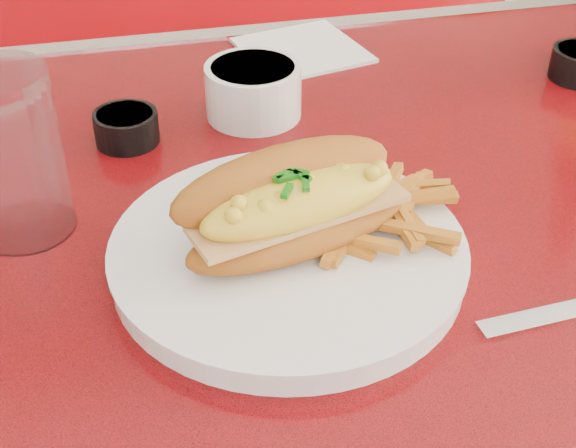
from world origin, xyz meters
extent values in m
cube|color=red|center=(0.00, 0.00, 0.75)|extent=(1.20, 0.80, 0.04)
cube|color=white|center=(0.00, 0.40, 0.75)|extent=(1.22, 0.03, 0.04)
cube|color=#A80B12|center=(0.00, 0.78, 0.23)|extent=(1.20, 0.50, 0.45)
cylinder|color=white|center=(-0.12, -0.07, 0.78)|extent=(0.36, 0.36, 0.02)
cylinder|color=white|center=(-0.12, -0.07, 0.79)|extent=(0.36, 0.36, 0.00)
ellipsoid|color=#AD601B|center=(-0.11, -0.07, 0.81)|extent=(0.20, 0.11, 0.04)
cube|color=tan|center=(-0.11, -0.07, 0.82)|extent=(0.18, 0.09, 0.01)
ellipsoid|color=yellow|center=(-0.11, -0.07, 0.83)|extent=(0.17, 0.09, 0.04)
ellipsoid|color=#AD601B|center=(-0.12, -0.05, 0.84)|extent=(0.20, 0.11, 0.07)
cube|color=silver|center=(-0.08, -0.05, 0.79)|extent=(0.03, 0.10, 0.00)
cube|color=silver|center=(-0.06, 0.01, 0.79)|extent=(0.02, 0.03, 0.00)
cylinder|color=white|center=(-0.10, 0.18, 0.80)|extent=(0.13, 0.13, 0.05)
cylinder|color=black|center=(-0.10, 0.18, 0.82)|extent=(0.11, 0.11, 0.01)
cylinder|color=black|center=(-0.23, 0.16, 0.79)|extent=(0.08, 0.08, 0.03)
cylinder|color=#DE8651|center=(-0.23, 0.16, 0.80)|extent=(0.07, 0.07, 0.01)
cylinder|color=silver|center=(-0.32, 0.03, 0.84)|extent=(0.11, 0.11, 0.14)
cube|color=silver|center=(0.07, -0.17, 0.77)|extent=(0.15, 0.03, 0.00)
cube|color=white|center=(-0.01, 0.32, 0.77)|extent=(0.16, 0.16, 0.00)
camera|label=1|loc=(-0.24, -0.55, 1.17)|focal=50.00mm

